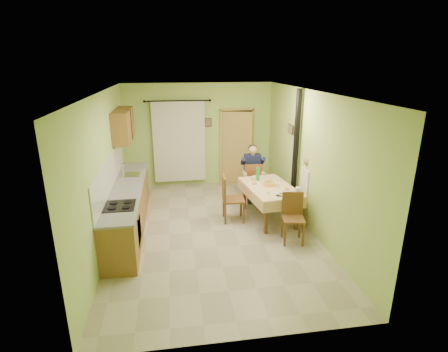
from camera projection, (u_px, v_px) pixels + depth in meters
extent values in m
cube|color=tan|center=(213.00, 231.00, 7.19)|extent=(4.00, 6.00, 0.01)
cube|color=#B2D76E|center=(199.00, 135.00, 9.57)|extent=(4.00, 0.04, 2.80)
cube|color=#B2D76E|center=(244.00, 240.00, 3.94)|extent=(4.00, 0.04, 2.80)
cube|color=#B2D76E|center=(105.00, 171.00, 6.47)|extent=(0.04, 6.00, 2.80)
cube|color=#B2D76E|center=(310.00, 162.00, 7.04)|extent=(0.04, 6.00, 2.80)
cube|color=white|center=(211.00, 92.00, 6.32)|extent=(4.00, 6.00, 0.04)
cube|color=brown|center=(128.00, 209.00, 7.18)|extent=(0.60, 3.60, 0.88)
cube|color=gray|center=(126.00, 188.00, 7.04)|extent=(0.64, 3.64, 0.04)
cube|color=white|center=(110.00, 173.00, 6.90)|extent=(0.02, 3.60, 0.66)
cube|color=silver|center=(130.00, 175.00, 7.79)|extent=(0.42, 0.42, 0.03)
cube|color=black|center=(120.00, 206.00, 6.09)|extent=(0.52, 0.56, 0.02)
cube|color=black|center=(139.00, 229.00, 6.28)|extent=(0.01, 0.55, 0.55)
cube|color=brown|center=(123.00, 125.00, 7.92)|extent=(0.35, 1.40, 0.70)
cylinder|color=black|center=(178.00, 101.00, 9.08)|extent=(1.70, 0.04, 0.04)
cube|color=silver|center=(179.00, 142.00, 9.45)|extent=(1.40, 0.06, 2.20)
cube|color=black|center=(237.00, 147.00, 9.82)|extent=(0.84, 0.03, 2.06)
cube|color=tan|center=(221.00, 148.00, 9.75)|extent=(0.06, 0.06, 2.12)
cube|color=tan|center=(252.00, 147.00, 9.87)|extent=(0.06, 0.06, 2.12)
cube|color=tan|center=(237.00, 109.00, 9.48)|extent=(0.96, 0.06, 0.06)
cube|color=tan|center=(237.00, 149.00, 9.72)|extent=(0.81, 0.24, 2.04)
cube|color=#E2B579|center=(270.00, 187.00, 7.54)|extent=(1.13, 1.67, 0.04)
cube|color=#E2B579|center=(285.00, 205.00, 6.86)|extent=(0.93, 0.14, 0.22)
cube|color=#E2B579|center=(256.00, 181.00, 8.29)|extent=(0.93, 0.14, 0.22)
cube|color=#E2B579|center=(249.00, 194.00, 7.45)|extent=(0.22, 1.55, 0.22)
cube|color=#E2B579|center=(289.00, 190.00, 7.70)|extent=(0.22, 1.55, 0.22)
cylinder|color=white|center=(258.00, 177.00, 8.12)|extent=(0.25, 0.25, 0.02)
ellipsoid|color=#CC7233|center=(258.00, 176.00, 8.12)|extent=(0.12, 0.12, 0.05)
cylinder|color=white|center=(282.00, 196.00, 6.95)|extent=(0.25, 0.25, 0.02)
ellipsoid|color=#CC7233|center=(282.00, 195.00, 6.95)|extent=(0.12, 0.12, 0.05)
cylinder|color=white|center=(287.00, 190.00, 7.28)|extent=(0.25, 0.25, 0.02)
ellipsoid|color=#CC7233|center=(287.00, 189.00, 7.27)|extent=(0.12, 0.12, 0.05)
cylinder|color=white|center=(254.00, 185.00, 7.62)|extent=(0.25, 0.25, 0.02)
ellipsoid|color=#CC7233|center=(254.00, 184.00, 7.61)|extent=(0.12, 0.12, 0.05)
cylinder|color=#FFC145|center=(269.00, 184.00, 7.57)|extent=(0.26, 0.26, 0.08)
cylinder|color=white|center=(281.00, 195.00, 7.03)|extent=(0.28, 0.28, 0.02)
cube|color=tan|center=(281.00, 194.00, 6.99)|extent=(0.07, 0.07, 0.03)
cube|color=tan|center=(281.00, 194.00, 7.02)|extent=(0.05, 0.06, 0.03)
cube|color=tan|center=(283.00, 193.00, 7.04)|extent=(0.06, 0.07, 0.03)
cube|color=tan|center=(279.00, 195.00, 6.98)|extent=(0.07, 0.07, 0.03)
cube|color=tan|center=(282.00, 194.00, 7.00)|extent=(0.05, 0.07, 0.03)
cube|color=tan|center=(281.00, 195.00, 6.96)|extent=(0.05, 0.06, 0.03)
cylinder|color=silver|center=(278.00, 186.00, 7.43)|extent=(0.07, 0.07, 0.10)
cylinder|color=silver|center=(270.00, 179.00, 7.87)|extent=(0.07, 0.07, 0.10)
cylinder|color=white|center=(298.00, 193.00, 6.83)|extent=(0.11, 0.11, 0.22)
cylinder|color=silver|center=(298.00, 191.00, 6.82)|extent=(0.02, 0.02, 0.30)
cube|color=brown|center=(252.00, 182.00, 8.65)|extent=(0.47, 0.47, 0.04)
cube|color=brown|center=(254.00, 174.00, 8.38)|extent=(0.44, 0.07, 0.50)
cube|color=brown|center=(293.00, 219.00, 6.62)|extent=(0.46, 0.46, 0.04)
cube|color=brown|center=(292.00, 203.00, 6.72)|extent=(0.40, 0.10, 0.46)
cube|color=brown|center=(308.00, 200.00, 7.51)|extent=(0.44, 0.44, 0.04)
cube|color=brown|center=(318.00, 188.00, 7.46)|extent=(0.04, 0.44, 0.51)
cube|color=brown|center=(233.00, 200.00, 7.55)|extent=(0.48, 0.48, 0.04)
cube|color=brown|center=(224.00, 188.00, 7.45)|extent=(0.06, 0.46, 0.52)
cube|color=#141938|center=(253.00, 180.00, 8.53)|extent=(0.39, 0.43, 0.16)
cube|color=#141938|center=(252.00, 165.00, 8.54)|extent=(0.42, 0.25, 0.54)
sphere|color=tan|center=(253.00, 150.00, 8.41)|extent=(0.21, 0.21, 0.21)
ellipsoid|color=black|center=(253.00, 148.00, 8.44)|extent=(0.21, 0.21, 0.16)
cube|color=white|center=(313.00, 197.00, 7.50)|extent=(0.40, 0.36, 0.16)
cube|color=white|center=(309.00, 182.00, 7.37)|extent=(0.22, 0.40, 0.54)
sphere|color=tan|center=(310.00, 164.00, 7.25)|extent=(0.21, 0.21, 0.21)
ellipsoid|color=olive|center=(309.00, 162.00, 7.24)|extent=(0.21, 0.21, 0.16)
cylinder|color=black|center=(295.00, 154.00, 7.59)|extent=(0.12, 0.12, 2.80)
cylinder|color=black|center=(292.00, 207.00, 7.98)|extent=(0.24, 0.24, 0.30)
cube|color=black|center=(208.00, 123.00, 9.47)|extent=(0.19, 0.03, 0.23)
cube|color=brown|center=(291.00, 129.00, 8.02)|extent=(0.03, 0.31, 0.21)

